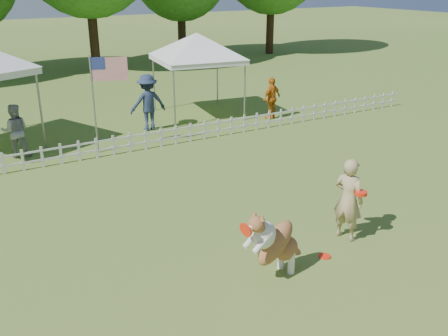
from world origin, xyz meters
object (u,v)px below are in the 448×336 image
object	(u,v)px
flag_pole	(94,106)
spectator_b	(148,103)
frisbee_on_turf	(325,256)
dog	(276,242)
spectator_c	(272,98)
handler	(348,199)
canopy_tent_right	(197,76)
spectator_a	(15,131)

from	to	relation	value
flag_pole	spectator_b	xyz separation A→B (m)	(2.20, 1.42, -0.48)
frisbee_on_turf	dog	bearing A→B (deg)	-176.99
spectator_b	spectator_c	xyz separation A→B (m)	(4.41, -0.92, -0.18)
handler	canopy_tent_right	distance (m)	10.04
canopy_tent_right	dog	bearing A→B (deg)	-102.85
frisbee_on_turf	canopy_tent_right	size ratio (longest dim) A/B	0.08
spectator_b	frisbee_on_turf	bearing A→B (deg)	91.29
handler	flag_pole	bearing A→B (deg)	2.72
handler	flag_pole	distance (m)	8.03
dog	spectator_c	size ratio (longest dim) A/B	0.89
handler	spectator_a	bearing A→B (deg)	12.87
flag_pole	spectator_a	size ratio (longest dim) A/B	1.83
handler	spectator_c	xyz separation A→B (m)	(3.92, 8.05, -0.08)
dog	canopy_tent_right	world-z (taller)	canopy_tent_right
handler	dog	size ratio (longest dim) A/B	1.24
canopy_tent_right	spectator_b	xyz separation A→B (m)	(-2.34, -0.88, -0.53)
spectator_c	flag_pole	bearing A→B (deg)	-11.54
canopy_tent_right	spectator_c	size ratio (longest dim) A/B	1.94
spectator_c	spectator_b	bearing A→B (deg)	-27.66
flag_pole	spectator_a	bearing A→B (deg)	174.50
dog	flag_pole	size ratio (longest dim) A/B	0.48
dog	flag_pole	bearing A→B (deg)	82.89
spectator_a	spectator_b	distance (m)	4.34
flag_pole	dog	bearing A→B (deg)	-69.50
canopy_tent_right	spectator_a	world-z (taller)	canopy_tent_right
flag_pole	spectator_c	bearing A→B (deg)	20.04
flag_pole	spectator_a	xyz separation A→B (m)	(-2.09, 0.81, -0.64)
spectator_a	spectator_b	xyz separation A→B (m)	(4.29, 0.61, 0.17)
flag_pole	spectator_a	distance (m)	2.33
canopy_tent_right	spectator_b	bearing A→B (deg)	-151.54
canopy_tent_right	spectator_a	bearing A→B (deg)	-159.52
spectator_c	spectator_a	bearing A→B (deg)	-17.91
dog	canopy_tent_right	xyz separation A→B (m)	(3.86, 10.27, 0.79)
dog	spectator_a	bearing A→B (deg)	95.53
frisbee_on_turf	spectator_c	bearing A→B (deg)	60.53
flag_pole	spectator_b	size ratio (longest dim) A/B	1.51
dog	spectator_b	world-z (taller)	spectator_b
flag_pole	spectator_a	world-z (taller)	flag_pole
canopy_tent_right	flag_pole	bearing A→B (deg)	-145.31
handler	canopy_tent_right	xyz separation A→B (m)	(1.85, 9.85, 0.63)
flag_pole	spectator_c	world-z (taller)	flag_pole
dog	spectator_b	bearing A→B (deg)	68.81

